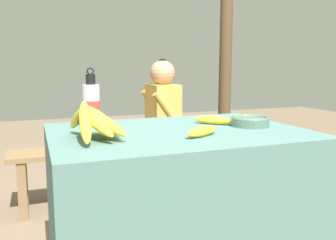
{
  "coord_description": "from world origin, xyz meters",
  "views": [
    {
      "loc": [
        -0.6,
        -1.47,
        1.06
      ],
      "look_at": [
        -0.03,
        0.05,
        0.81
      ],
      "focal_mm": 38.0,
      "sensor_mm": 36.0,
      "label": 1
    }
  ],
  "objects_px": {
    "loose_banana_side": "(213,120)",
    "support_post_far": "(226,52)",
    "wooden_bench": "(118,155)",
    "loose_banana_front": "(202,131)",
    "seated_vendor": "(157,118)",
    "serving_bowl": "(250,121)",
    "water_bottle": "(91,104)",
    "banana_bunch_ripe": "(94,120)",
    "banana_bunch_green": "(64,141)"
  },
  "relations": [
    {
      "from": "loose_banana_side",
      "to": "support_post_far",
      "type": "bearing_deg",
      "value": 58.38
    },
    {
      "from": "wooden_bench",
      "to": "support_post_far",
      "type": "relative_size",
      "value": 0.67
    },
    {
      "from": "loose_banana_front",
      "to": "support_post_far",
      "type": "xyz_separation_m",
      "value": [
        1.06,
        1.67,
        0.4
      ]
    },
    {
      "from": "seated_vendor",
      "to": "serving_bowl",
      "type": "bearing_deg",
      "value": 94.67
    },
    {
      "from": "support_post_far",
      "to": "serving_bowl",
      "type": "bearing_deg",
      "value": -115.62
    },
    {
      "from": "water_bottle",
      "to": "support_post_far",
      "type": "height_order",
      "value": "support_post_far"
    },
    {
      "from": "serving_bowl",
      "to": "support_post_far",
      "type": "distance_m",
      "value": 1.73
    },
    {
      "from": "banana_bunch_ripe",
      "to": "support_post_far",
      "type": "height_order",
      "value": "support_post_far"
    },
    {
      "from": "loose_banana_front",
      "to": "loose_banana_side",
      "type": "relative_size",
      "value": 1.1
    },
    {
      "from": "loose_banana_front",
      "to": "water_bottle",
      "type": "bearing_deg",
      "value": 131.65
    },
    {
      "from": "serving_bowl",
      "to": "banana_bunch_green",
      "type": "distance_m",
      "value": 1.48
    },
    {
      "from": "support_post_far",
      "to": "loose_banana_side",
      "type": "bearing_deg",
      "value": -121.62
    },
    {
      "from": "loose_banana_side",
      "to": "support_post_far",
      "type": "relative_size",
      "value": 0.07
    },
    {
      "from": "serving_bowl",
      "to": "wooden_bench",
      "type": "xyz_separation_m",
      "value": [
        -0.38,
        1.22,
        -0.42
      ]
    },
    {
      "from": "seated_vendor",
      "to": "support_post_far",
      "type": "xyz_separation_m",
      "value": [
        0.79,
        0.33,
        0.54
      ]
    },
    {
      "from": "serving_bowl",
      "to": "support_post_far",
      "type": "bearing_deg",
      "value": 64.38
    },
    {
      "from": "serving_bowl",
      "to": "wooden_bench",
      "type": "height_order",
      "value": "serving_bowl"
    },
    {
      "from": "loose_banana_side",
      "to": "banana_bunch_green",
      "type": "bearing_deg",
      "value": 119.88
    },
    {
      "from": "water_bottle",
      "to": "banana_bunch_green",
      "type": "relative_size",
      "value": 0.91
    },
    {
      "from": "wooden_bench",
      "to": "seated_vendor",
      "type": "distance_m",
      "value": 0.42
    },
    {
      "from": "banana_bunch_ripe",
      "to": "water_bottle",
      "type": "distance_m",
      "value": 0.33
    },
    {
      "from": "serving_bowl",
      "to": "seated_vendor",
      "type": "relative_size",
      "value": 0.16
    },
    {
      "from": "water_bottle",
      "to": "serving_bowl",
      "type": "bearing_deg",
      "value": -21.5
    },
    {
      "from": "serving_bowl",
      "to": "water_bottle",
      "type": "relative_size",
      "value": 0.65
    },
    {
      "from": "serving_bowl",
      "to": "support_post_far",
      "type": "height_order",
      "value": "support_post_far"
    },
    {
      "from": "serving_bowl",
      "to": "banana_bunch_green",
      "type": "relative_size",
      "value": 0.59
    },
    {
      "from": "banana_bunch_ripe",
      "to": "loose_banana_front",
      "type": "relative_size",
      "value": 1.98
    },
    {
      "from": "loose_banana_front",
      "to": "wooden_bench",
      "type": "distance_m",
      "value": 1.44
    },
    {
      "from": "loose_banana_side",
      "to": "banana_bunch_green",
      "type": "xyz_separation_m",
      "value": [
        -0.64,
        1.12,
        -0.28
      ]
    },
    {
      "from": "loose_banana_front",
      "to": "banana_bunch_green",
      "type": "xyz_separation_m",
      "value": [
        -0.45,
        1.37,
        -0.28
      ]
    },
    {
      "from": "loose_banana_side",
      "to": "support_post_far",
      "type": "xyz_separation_m",
      "value": [
        0.87,
        1.41,
        0.4
      ]
    },
    {
      "from": "seated_vendor",
      "to": "banana_bunch_green",
      "type": "bearing_deg",
      "value": -1.0
    },
    {
      "from": "loose_banana_side",
      "to": "support_post_far",
      "type": "height_order",
      "value": "support_post_far"
    },
    {
      "from": "banana_bunch_ripe",
      "to": "loose_banana_front",
      "type": "height_order",
      "value": "banana_bunch_ripe"
    },
    {
      "from": "seated_vendor",
      "to": "banana_bunch_green",
      "type": "distance_m",
      "value": 0.73
    },
    {
      "from": "water_bottle",
      "to": "banana_bunch_ripe",
      "type": "bearing_deg",
      "value": -97.06
    },
    {
      "from": "banana_bunch_ripe",
      "to": "water_bottle",
      "type": "height_order",
      "value": "water_bottle"
    },
    {
      "from": "seated_vendor",
      "to": "loose_banana_front",
      "type": "bearing_deg",
      "value": 80.39
    },
    {
      "from": "serving_bowl",
      "to": "seated_vendor",
      "type": "xyz_separation_m",
      "value": [
        -0.06,
        1.19,
        -0.14
      ]
    },
    {
      "from": "banana_bunch_ripe",
      "to": "support_post_far",
      "type": "bearing_deg",
      "value": 46.61
    },
    {
      "from": "wooden_bench",
      "to": "loose_banana_front",
      "type": "bearing_deg",
      "value": -88.03
    },
    {
      "from": "wooden_bench",
      "to": "banana_bunch_green",
      "type": "height_order",
      "value": "banana_bunch_green"
    },
    {
      "from": "banana_bunch_ripe",
      "to": "seated_vendor",
      "type": "relative_size",
      "value": 0.33
    },
    {
      "from": "banana_bunch_ripe",
      "to": "serving_bowl",
      "type": "height_order",
      "value": "banana_bunch_ripe"
    },
    {
      "from": "banana_bunch_green",
      "to": "support_post_far",
      "type": "distance_m",
      "value": 1.68
    },
    {
      "from": "water_bottle",
      "to": "loose_banana_front",
      "type": "distance_m",
      "value": 0.58
    },
    {
      "from": "water_bottle",
      "to": "seated_vendor",
      "type": "relative_size",
      "value": 0.25
    },
    {
      "from": "loose_banana_side",
      "to": "banana_bunch_green",
      "type": "height_order",
      "value": "loose_banana_side"
    },
    {
      "from": "water_bottle",
      "to": "banana_bunch_green",
      "type": "xyz_separation_m",
      "value": [
        -0.07,
        0.94,
        -0.37
      ]
    },
    {
      "from": "serving_bowl",
      "to": "wooden_bench",
      "type": "distance_m",
      "value": 1.35
    }
  ]
}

